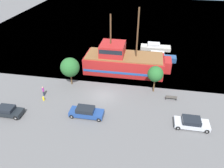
{
  "coord_description": "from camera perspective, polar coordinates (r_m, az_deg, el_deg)",
  "views": [
    {
      "loc": [
        6.39,
        -28.07,
        20.65
      ],
      "look_at": [
        1.1,
        2.0,
        1.2
      ],
      "focal_mm": 35.0,
      "sensor_mm": 36.0,
      "label": 1
    }
  ],
  "objects": [
    {
      "name": "ground_plane",
      "position": [
        35.43,
        -2.32,
        -3.18
      ],
      "size": [
        160.0,
        160.0,
        0.0
      ],
      "primitive_type": "plane",
      "color": "#5B5B5E"
    },
    {
      "name": "water_surface",
      "position": [
        75.24,
        4.92,
        16.45
      ],
      "size": [
        80.0,
        80.0,
        0.0
      ],
      "primitive_type": "plane",
      "color": "#33566B",
      "rests_on": "ground"
    },
    {
      "name": "pirate_ship",
      "position": [
        41.66,
        2.98,
        5.95
      ],
      "size": [
        16.04,
        5.84,
        12.1
      ],
      "color": "#A31E1E",
      "rests_on": "water_surface"
    },
    {
      "name": "moored_boat_dockside",
      "position": [
        52.62,
        11.19,
        9.44
      ],
      "size": [
        6.85,
        2.36,
        1.53
      ],
      "color": "#B7B2A8",
      "rests_on": "water_surface"
    },
    {
      "name": "moored_boat_outer",
      "position": [
        47.36,
        12.16,
        6.86
      ],
      "size": [
        6.88,
        1.87,
        1.9
      ],
      "color": "navy",
      "rests_on": "water_surface"
    },
    {
      "name": "parked_car_curb_front",
      "position": [
        31.33,
        20.07,
        -9.51
      ],
      "size": [
        4.53,
        2.02,
        1.39
      ],
      "color": "#B7BCC6",
      "rests_on": "ground_plane"
    },
    {
      "name": "parked_car_curb_mid",
      "position": [
        31.31,
        -6.74,
        -7.29
      ],
      "size": [
        4.81,
        1.88,
        1.47
      ],
      "color": "navy",
      "rests_on": "ground_plane"
    },
    {
      "name": "parked_car_curb_rear",
      "position": [
        34.73,
        -25.68,
        -6.36
      ],
      "size": [
        4.35,
        1.87,
        1.36
      ],
      "color": "black",
      "rests_on": "ground_plane"
    },
    {
      "name": "fire_hydrant",
      "position": [
        35.85,
        -17.49,
        -3.61
      ],
      "size": [
        0.42,
        0.25,
        0.76
      ],
      "color": "yellow",
      "rests_on": "ground_plane"
    },
    {
      "name": "bench_promenade_east",
      "position": [
        35.58,
        15.21,
        -3.43
      ],
      "size": [
        1.73,
        0.45,
        0.85
      ],
      "color": "#4C4742",
      "rests_on": "ground_plane"
    },
    {
      "name": "pedestrian_walking_near",
      "position": [
        36.77,
        -17.5,
        -1.77
      ],
      "size": [
        0.32,
        0.32,
        1.69
      ],
      "color": "#232838",
      "rests_on": "ground_plane"
    },
    {
      "name": "tree_row_east",
      "position": [
        37.43,
        -10.92,
        4.31
      ],
      "size": [
        3.25,
        3.25,
        4.97
      ],
      "color": "brown",
      "rests_on": "ground_plane"
    },
    {
      "name": "tree_row_mideast",
      "position": [
        35.45,
        11.26,
        2.56
      ],
      "size": [
        2.54,
        2.54,
        4.62
      ],
      "color": "brown",
      "rests_on": "ground_plane"
    }
  ]
}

